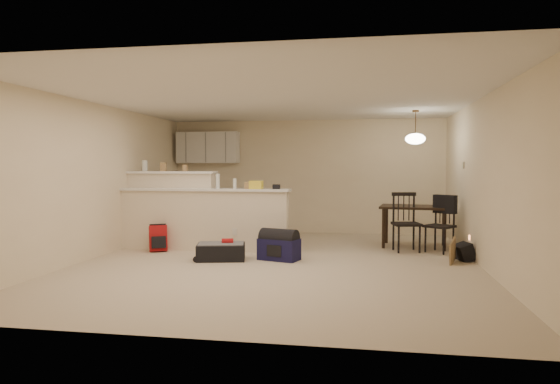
% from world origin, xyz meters
% --- Properties ---
extents(room, '(7.00, 7.02, 2.50)m').
position_xyz_m(room, '(0.00, 0.00, 1.25)').
color(room, beige).
rests_on(room, ground).
extents(breakfast_bar, '(3.08, 0.58, 1.39)m').
position_xyz_m(breakfast_bar, '(-1.76, 0.98, 0.61)').
color(breakfast_bar, beige).
rests_on(breakfast_bar, ground).
extents(upper_cabinets, '(1.40, 0.34, 0.70)m').
position_xyz_m(upper_cabinets, '(-2.20, 3.32, 1.90)').
color(upper_cabinets, white).
rests_on(upper_cabinets, room).
extents(kitchen_counter, '(1.80, 0.60, 0.90)m').
position_xyz_m(kitchen_counter, '(-2.00, 3.19, 0.45)').
color(kitchen_counter, white).
rests_on(kitchen_counter, ground).
extents(thermostat, '(0.02, 0.12, 0.12)m').
position_xyz_m(thermostat, '(2.98, 1.55, 1.50)').
color(thermostat, beige).
rests_on(thermostat, room).
extents(jar, '(0.10, 0.10, 0.20)m').
position_xyz_m(jar, '(-2.71, 1.12, 1.49)').
color(jar, silver).
rests_on(jar, breakfast_bar).
extents(cereal_box, '(0.10, 0.07, 0.16)m').
position_xyz_m(cereal_box, '(-2.34, 1.12, 1.47)').
color(cereal_box, '#9E7E51').
rests_on(cereal_box, breakfast_bar).
extents(small_box, '(0.08, 0.06, 0.12)m').
position_xyz_m(small_box, '(-1.92, 1.12, 1.45)').
color(small_box, '#9E7E51').
rests_on(small_box, breakfast_bar).
extents(bottle_a, '(0.07, 0.07, 0.26)m').
position_xyz_m(bottle_a, '(-1.24, 0.90, 1.22)').
color(bottle_a, silver).
rests_on(bottle_a, breakfast_bar).
extents(bottle_b, '(0.06, 0.06, 0.18)m').
position_xyz_m(bottle_b, '(-0.94, 0.90, 1.18)').
color(bottle_b, silver).
rests_on(bottle_b, breakfast_bar).
extents(bag_lump, '(0.22, 0.18, 0.14)m').
position_xyz_m(bag_lump, '(-0.55, 0.90, 1.16)').
color(bag_lump, '#9E7E51').
rests_on(bag_lump, breakfast_bar).
extents(pouch, '(0.12, 0.10, 0.08)m').
position_xyz_m(pouch, '(-0.20, 0.90, 1.13)').
color(pouch, '#9E7E51').
rests_on(pouch, breakfast_bar).
extents(extra_item_x, '(0.10, 0.10, 0.11)m').
position_xyz_m(extra_item_x, '(-0.70, 0.90, 1.15)').
color(extra_item_x, '#9E7E51').
rests_on(extra_item_x, breakfast_bar).
extents(dining_table, '(1.30, 0.95, 0.76)m').
position_xyz_m(dining_table, '(2.20, 1.86, 0.66)').
color(dining_table, black).
rests_on(dining_table, ground).
extents(pendant_lamp, '(0.36, 0.36, 0.62)m').
position_xyz_m(pendant_lamp, '(2.20, 1.86, 1.99)').
color(pendant_lamp, brown).
rests_on(pendant_lamp, room).
extents(dining_chair_near, '(0.53, 0.51, 1.02)m').
position_xyz_m(dining_chair_near, '(2.02, 1.32, 0.51)').
color(dining_chair_near, black).
rests_on(dining_chair_near, ground).
extents(dining_chair_far, '(0.58, 0.58, 0.96)m').
position_xyz_m(dining_chair_far, '(2.57, 1.33, 0.48)').
color(dining_chair_far, black).
rests_on(dining_chair_far, ground).
extents(suitcase, '(0.84, 0.64, 0.25)m').
position_xyz_m(suitcase, '(-0.93, 0.03, 0.13)').
color(suitcase, black).
rests_on(suitcase, ground).
extents(red_backpack, '(0.35, 0.30, 0.45)m').
position_xyz_m(red_backpack, '(-2.24, 0.61, 0.22)').
color(red_backpack, '#AB1315').
rests_on(red_backpack, ground).
extents(navy_duffel, '(0.69, 0.51, 0.34)m').
position_xyz_m(navy_duffel, '(-0.03, 0.18, 0.17)').
color(navy_duffel, '#14133C').
rests_on(navy_duffel, ground).
extents(black_daypack, '(0.29, 0.35, 0.26)m').
position_xyz_m(black_daypack, '(2.85, 0.61, 0.13)').
color(black_daypack, black).
rests_on(black_daypack, ground).
extents(cardboard_sheet, '(0.17, 0.45, 0.36)m').
position_xyz_m(cardboard_sheet, '(2.63, 0.35, 0.18)').
color(cardboard_sheet, '#9E7E51').
rests_on(cardboard_sheet, ground).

